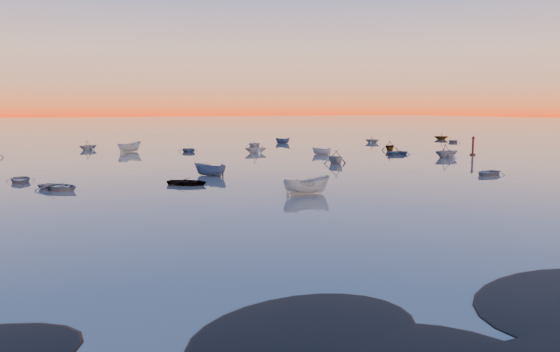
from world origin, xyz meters
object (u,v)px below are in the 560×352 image
boat_near_left (59,190)px  channel_marker (473,147)px  boat_near_right (336,164)px  boat_near_center (307,194)px

boat_near_left → channel_marker: 57.52m
boat_near_left → boat_near_right: 33.37m
boat_near_left → channel_marker: bearing=-27.9°
boat_near_left → channel_marker: channel_marker is taller
channel_marker → boat_near_right: bearing=-174.7°
boat_near_left → boat_near_center: (17.86, -10.68, 0.00)m
boat_near_center → channel_marker: bearing=-57.4°
boat_near_right → channel_marker: channel_marker is taller
boat_near_left → boat_near_right: (32.12, 9.07, 0.00)m
boat_near_left → boat_near_center: bearing=-70.1°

